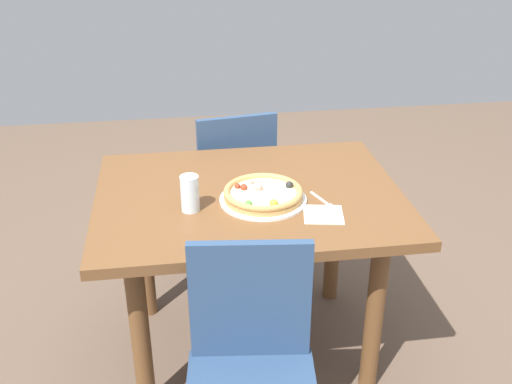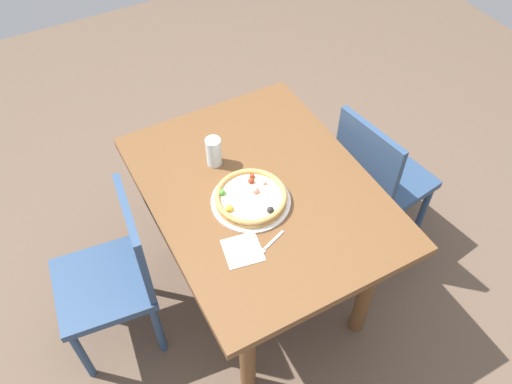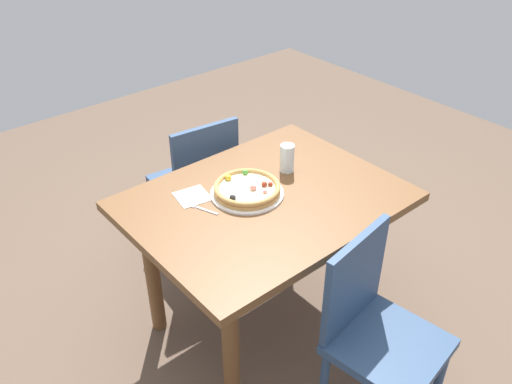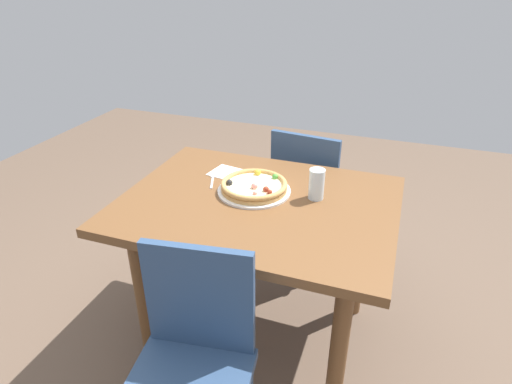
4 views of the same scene
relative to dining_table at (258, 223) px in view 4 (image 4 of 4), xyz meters
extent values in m
plane|color=brown|center=(0.00, 0.00, -0.64)|extent=(6.00, 6.00, 0.00)
cube|color=brown|center=(0.00, 0.00, 0.09)|extent=(1.17, 0.90, 0.04)
cylinder|color=brown|center=(-0.44, -0.30, -0.28)|extent=(0.07, 0.07, 0.71)
cylinder|color=brown|center=(0.44, -0.30, -0.28)|extent=(0.07, 0.07, 0.71)
cylinder|color=brown|center=(-0.44, 0.30, -0.28)|extent=(0.07, 0.07, 0.71)
cylinder|color=brown|center=(0.44, 0.30, -0.28)|extent=(0.07, 0.07, 0.71)
cylinder|color=navy|center=(-0.18, -0.58, -0.43)|extent=(0.04, 0.04, 0.41)
cube|color=navy|center=(-0.02, -0.55, 0.02)|extent=(0.38, 0.08, 0.42)
cylinder|color=navy|center=(-0.06, 0.92, -0.43)|extent=(0.04, 0.04, 0.41)
cylinder|color=navy|center=(0.28, 0.88, -0.43)|extent=(0.04, 0.04, 0.41)
cylinder|color=navy|center=(-0.10, 0.58, -0.43)|extent=(0.04, 0.04, 0.41)
cylinder|color=navy|center=(0.24, 0.54, -0.43)|extent=(0.04, 0.04, 0.41)
cube|color=navy|center=(0.09, 0.73, -0.21)|extent=(0.44, 0.44, 0.04)
cube|color=navy|center=(0.07, 0.54, 0.02)|extent=(0.38, 0.07, 0.42)
cylinder|color=white|center=(-0.04, 0.07, 0.12)|extent=(0.33, 0.33, 0.01)
cylinder|color=tan|center=(-0.04, 0.07, 0.13)|extent=(0.29, 0.29, 0.02)
cylinder|color=beige|center=(-0.04, 0.07, 0.14)|extent=(0.26, 0.26, 0.01)
torus|color=tan|center=(-0.04, 0.07, 0.15)|extent=(0.30, 0.30, 0.02)
sphere|color=maroon|center=(0.02, 0.03, 0.16)|extent=(0.03, 0.03, 0.03)
sphere|color=gold|center=(-0.06, 0.18, 0.16)|extent=(0.03, 0.03, 0.03)
sphere|color=#E58C7F|center=(-0.01, -0.01, 0.15)|extent=(0.02, 0.02, 0.02)
sphere|color=#4C9E38|center=(0.02, 0.17, 0.16)|extent=(0.03, 0.03, 0.03)
sphere|color=#E58C7F|center=(-0.03, 0.04, 0.16)|extent=(0.03, 0.03, 0.03)
sphere|color=#262626|center=(-0.15, 0.04, 0.16)|extent=(0.03, 0.03, 0.03)
sphere|color=maroon|center=(0.05, 0.02, 0.15)|extent=(0.02, 0.02, 0.02)
cube|color=silver|center=(-0.26, 0.08, 0.12)|extent=(0.05, 0.11, 0.00)
cube|color=silver|center=(-0.29, 0.16, 0.12)|extent=(0.04, 0.05, 0.00)
cylinder|color=silver|center=(0.23, 0.11, 0.18)|extent=(0.07, 0.07, 0.14)
cube|color=white|center=(-0.24, 0.21, 0.12)|extent=(0.16, 0.16, 0.00)
camera|label=1|loc=(0.27, 2.04, 1.16)|focal=42.20mm
camera|label=2|loc=(-1.26, 0.70, 1.75)|focal=36.61mm
camera|label=3|loc=(-1.29, -1.46, 1.44)|focal=37.66mm
camera|label=4|loc=(0.53, -1.53, 1.01)|focal=30.20mm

